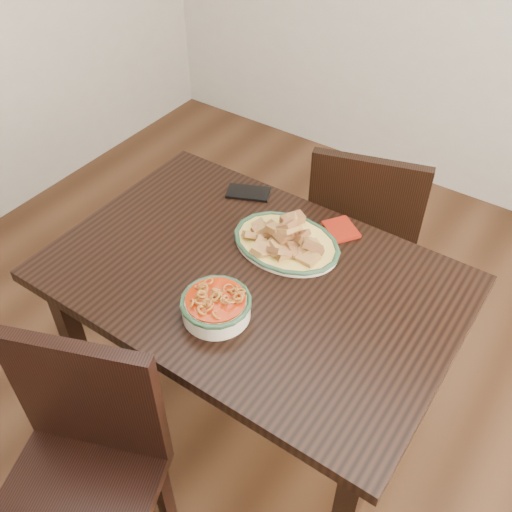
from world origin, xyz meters
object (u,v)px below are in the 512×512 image
Objects in this scene: chair_near at (83,465)px; fish_plate at (287,235)px; dining_table at (252,295)px; noodle_bowl at (216,304)px; smartphone at (248,193)px; chair_far at (364,228)px.

fish_plate is (0.12, 0.83, 0.30)m from chair_near.
fish_plate reaches higher than dining_table.
noodle_bowl is 1.34× the size of smartphone.
dining_table is at bearing 93.03° from noodle_bowl.
smartphone reaches higher than dining_table.
dining_table is 0.70m from chair_far.
fish_plate is 1.75× the size of noodle_bowl.
fish_plate is 0.31m from smartphone.
chair_near reaches higher than dining_table.
noodle_bowl is at bearing -88.23° from smartphone.
fish_plate is 0.36m from noodle_bowl.
smartphone is (-0.14, 0.99, 0.26)m from chair_near.
chair_near is 2.50× the size of fish_plate.
chair_near is 1.03m from smartphone.
chair_far is (0.07, 0.68, -0.16)m from dining_table.
chair_near is 0.57m from noodle_bowl.
smartphone is at bearing 31.13° from chair_far.
smartphone is (-0.26, 0.16, -0.04)m from fish_plate.
fish_plate is at bearing 66.70° from chair_far.
dining_table is 0.22m from fish_plate.
chair_far is at bearing 83.51° from fish_plate.
chair_far is at bearing 83.86° from dining_table.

